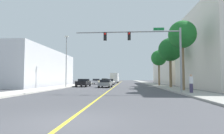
# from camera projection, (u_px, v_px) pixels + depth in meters

# --- Properties ---
(ground) EXTENTS (192.00, 192.00, 0.00)m
(ground) POSITION_uv_depth(u_px,v_px,m) (118.00, 84.00, 48.38)
(ground) COLOR #47474C
(sidewalk_left) EXTENTS (3.24, 168.00, 0.15)m
(sidewalk_left) POSITION_uv_depth(u_px,v_px,m) (84.00, 84.00, 49.03)
(sidewalk_left) COLOR beige
(sidewalk_left) RESTS_ON ground
(sidewalk_right) EXTENTS (3.24, 168.00, 0.15)m
(sidewalk_right) POSITION_uv_depth(u_px,v_px,m) (152.00, 84.00, 47.74)
(sidewalk_right) COLOR #9E9B93
(sidewalk_right) RESTS_ON ground
(lane_marking_center) EXTENTS (0.16, 144.00, 0.01)m
(lane_marking_center) POSITION_uv_depth(u_px,v_px,m) (118.00, 84.00, 48.38)
(lane_marking_center) COLOR yellow
(lane_marking_center) RESTS_ON ground
(building_left_near) EXTENTS (14.53, 23.84, 7.12)m
(building_left_near) POSITION_uv_depth(u_px,v_px,m) (22.00, 68.00, 37.99)
(building_left_near) COLOR silver
(building_left_near) RESTS_ON ground
(building_right_far) EXTENTS (12.98, 25.81, 10.11)m
(building_right_far) POSITION_uv_depth(u_px,v_px,m) (183.00, 66.00, 52.24)
(building_right_far) COLOR silver
(building_right_far) RESTS_ON ground
(traffic_signal_mast) EXTENTS (10.93, 0.36, 6.64)m
(traffic_signal_mast) POSITION_uv_depth(u_px,v_px,m) (147.00, 44.00, 19.26)
(traffic_signal_mast) COLOR gray
(traffic_signal_mast) RESTS_ON sidewalk_right
(street_lamp) EXTENTS (0.56, 0.28, 8.54)m
(street_lamp) POSITION_uv_depth(u_px,v_px,m) (66.00, 58.00, 31.09)
(street_lamp) COLOR gray
(street_lamp) RESTS_ON sidewalk_left
(palm_near) EXTENTS (3.27, 3.27, 8.26)m
(palm_near) POSITION_uv_depth(u_px,v_px,m) (182.00, 35.00, 22.20)
(palm_near) COLOR brown
(palm_near) RESTS_ON sidewalk_right
(palm_mid) EXTENTS (3.70, 3.70, 7.80)m
(palm_mid) POSITION_uv_depth(u_px,v_px,m) (170.00, 50.00, 29.48)
(palm_mid) COLOR brown
(palm_mid) RESTS_ON sidewalk_right
(palm_far) EXTENTS (3.04, 3.04, 6.95)m
(palm_far) POSITION_uv_depth(u_px,v_px,m) (159.00, 58.00, 36.81)
(palm_far) COLOR brown
(palm_far) RESTS_ON sidewalk_right
(car_white) EXTENTS (2.01, 3.96, 1.40)m
(car_white) POSITION_uv_depth(u_px,v_px,m) (110.00, 82.00, 44.29)
(car_white) COLOR white
(car_white) RESTS_ON ground
(car_gray) EXTENTS (2.07, 4.37, 1.30)m
(car_gray) POSITION_uv_depth(u_px,v_px,m) (106.00, 83.00, 31.32)
(car_gray) COLOR slate
(car_gray) RESTS_ON ground
(car_black) EXTENTS (1.98, 4.51, 1.43)m
(car_black) POSITION_uv_depth(u_px,v_px,m) (84.00, 83.00, 33.86)
(car_black) COLOR black
(car_black) RESTS_ON ground
(car_silver) EXTENTS (1.82, 4.50, 1.41)m
(car_silver) POSITION_uv_depth(u_px,v_px,m) (96.00, 81.00, 49.21)
(car_silver) COLOR #BCBCC1
(car_silver) RESTS_ON ground
(car_yellow) EXTENTS (1.89, 4.27, 1.48)m
(car_yellow) POSITION_uv_depth(u_px,v_px,m) (105.00, 81.00, 55.64)
(car_yellow) COLOR gold
(car_yellow) RESTS_ON ground
(delivery_truck) EXTENTS (2.57, 8.54, 3.24)m
(delivery_truck) POSITION_uv_depth(u_px,v_px,m) (115.00, 78.00, 62.83)
(delivery_truck) COLOR silver
(delivery_truck) RESTS_ON ground
(pedestrian) EXTENTS (0.38, 0.38, 1.80)m
(pedestrian) POSITION_uv_depth(u_px,v_px,m) (191.00, 83.00, 18.06)
(pedestrian) COLOR #3F3859
(pedestrian) RESTS_ON sidewalk_right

